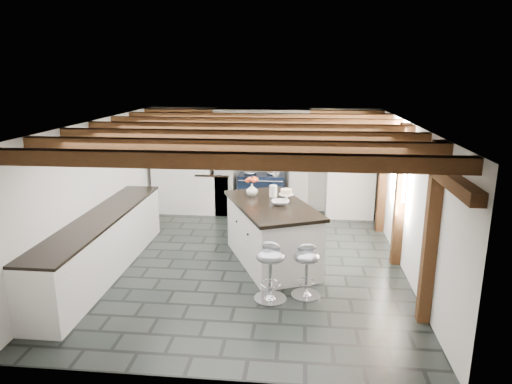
# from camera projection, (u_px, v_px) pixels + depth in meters

# --- Properties ---
(ground) EXTENTS (6.00, 6.00, 0.00)m
(ground) POSITION_uv_depth(u_px,v_px,m) (248.00, 262.00, 7.56)
(ground) COLOR black
(ground) RESTS_ON ground
(room_shell) EXTENTS (6.00, 6.03, 6.00)m
(room_shell) POSITION_uv_depth(u_px,v_px,m) (224.00, 179.00, 8.71)
(room_shell) COLOR silver
(room_shell) RESTS_ON ground
(range_cooker) EXTENTS (1.00, 0.63, 0.99)m
(range_cooker) POSITION_uv_depth(u_px,v_px,m) (262.00, 193.00, 10.02)
(range_cooker) COLOR black
(range_cooker) RESTS_ON ground
(kitchen_island) EXTENTS (1.79, 2.30, 1.35)m
(kitchen_island) POSITION_uv_depth(u_px,v_px,m) (271.00, 232.00, 7.44)
(kitchen_island) COLOR white
(kitchen_island) RESTS_ON ground
(bar_stool_near) EXTENTS (0.41, 0.41, 0.76)m
(bar_stool_near) POSITION_uv_depth(u_px,v_px,m) (306.00, 265.00, 6.30)
(bar_stool_near) COLOR silver
(bar_stool_near) RESTS_ON ground
(bar_stool_far) EXTENTS (0.54, 0.54, 0.83)m
(bar_stool_far) POSITION_uv_depth(u_px,v_px,m) (271.00, 265.00, 6.19)
(bar_stool_far) COLOR silver
(bar_stool_far) RESTS_ON ground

